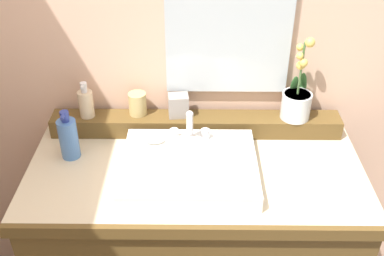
% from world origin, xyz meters
% --- Properties ---
extents(wall_back, '(2.78, 0.20, 2.49)m').
position_xyz_m(wall_back, '(0.00, 0.39, 1.24)').
color(wall_back, '#DDB093').
rests_on(wall_back, ground).
extents(vanity_cabinet, '(1.16, 0.58, 0.90)m').
position_xyz_m(vanity_cabinet, '(0.00, -0.00, 0.45)').
color(vanity_cabinet, brown).
rests_on(vanity_cabinet, ground).
extents(back_ledge, '(1.09, 0.10, 0.07)m').
position_xyz_m(back_ledge, '(0.00, 0.22, 0.93)').
color(back_ledge, brown).
rests_on(back_ledge, vanity_cabinet).
extents(sink_basin, '(0.45, 0.37, 0.28)m').
position_xyz_m(sink_basin, '(-0.02, -0.05, 0.92)').
color(sink_basin, white).
rests_on(sink_basin, vanity_cabinet).
extents(soap_bar, '(0.07, 0.04, 0.02)m').
position_xyz_m(soap_bar, '(-0.14, 0.07, 0.97)').
color(soap_bar, silver).
rests_on(soap_bar, sink_basin).
extents(potted_plant, '(0.11, 0.12, 0.32)m').
position_xyz_m(potted_plant, '(0.37, 0.22, 1.04)').
color(potted_plant, silver).
rests_on(potted_plant, back_ledge).
extents(soap_dispenser, '(0.06, 0.06, 0.14)m').
position_xyz_m(soap_dispenser, '(-0.41, 0.22, 1.02)').
color(soap_dispenser, beige).
rests_on(soap_dispenser, back_ledge).
extents(tumbler_cup, '(0.07, 0.07, 0.09)m').
position_xyz_m(tumbler_cup, '(-0.22, 0.24, 1.01)').
color(tumbler_cup, tan).
rests_on(tumbler_cup, back_ledge).
extents(trinket_box, '(0.08, 0.07, 0.09)m').
position_xyz_m(trinket_box, '(-0.06, 0.23, 1.01)').
color(trinket_box, gray).
rests_on(trinket_box, back_ledge).
extents(lotion_bottle, '(0.07, 0.07, 0.19)m').
position_xyz_m(lotion_bottle, '(-0.44, 0.06, 0.97)').
color(lotion_bottle, '#4A78BA').
rests_on(lotion_bottle, vanity_cabinet).
extents(mirror, '(0.44, 0.02, 0.56)m').
position_xyz_m(mirror, '(0.11, 0.28, 1.33)').
color(mirror, silver).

